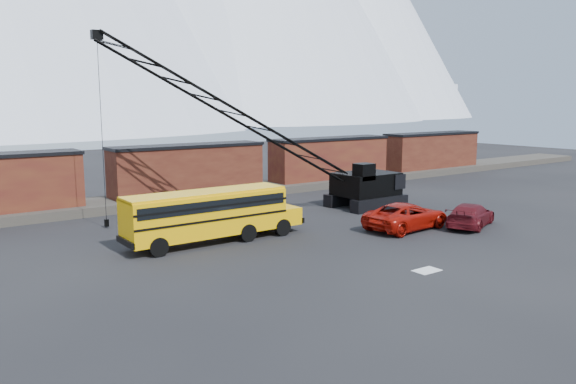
% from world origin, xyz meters
% --- Properties ---
extents(ground, '(160.00, 160.00, 0.00)m').
position_xyz_m(ground, '(0.00, 0.00, 0.00)').
color(ground, black).
rests_on(ground, ground).
extents(gravel_berm, '(120.00, 5.00, 0.70)m').
position_xyz_m(gravel_berm, '(0.00, 22.00, 0.35)').
color(gravel_berm, '#413C36').
rests_on(gravel_berm, ground).
extents(boxcar_mid, '(13.70, 3.10, 4.17)m').
position_xyz_m(boxcar_mid, '(0.00, 22.00, 2.76)').
color(boxcar_mid, '#562718').
rests_on(boxcar_mid, gravel_berm).
extents(boxcar_east_near, '(13.70, 3.10, 4.17)m').
position_xyz_m(boxcar_east_near, '(16.00, 22.00, 2.76)').
color(boxcar_east_near, '#421213').
rests_on(boxcar_east_near, gravel_berm).
extents(boxcar_east_far, '(13.70, 3.10, 4.17)m').
position_xyz_m(boxcar_east_far, '(32.00, 22.00, 2.76)').
color(boxcar_east_far, '#562718').
rests_on(boxcar_east_far, gravel_berm).
extents(snow_patch, '(1.40, 0.90, 0.02)m').
position_xyz_m(snow_patch, '(0.50, -4.00, 0.01)').
color(snow_patch, silver).
rests_on(snow_patch, ground).
extents(school_bus, '(11.65, 2.65, 3.19)m').
position_xyz_m(school_bus, '(-5.52, 7.61, 1.79)').
color(school_bus, '#DFA104').
rests_on(school_bus, ground).
extents(red_pickup, '(6.64, 3.43, 1.79)m').
position_xyz_m(red_pickup, '(6.81, 3.13, 0.90)').
color(red_pickup, '#970F07').
rests_on(red_pickup, ground).
extents(maroon_suv, '(5.98, 4.12, 1.61)m').
position_xyz_m(maroon_suv, '(10.94, 1.06, 0.80)').
color(maroon_suv, '#4E0E14').
rests_on(maroon_suv, ground).
extents(crawler_crane, '(22.96, 7.25, 13.24)m').
position_xyz_m(crawler_crane, '(-0.20, 13.04, 7.41)').
color(crawler_crane, black).
rests_on(crawler_crane, ground).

